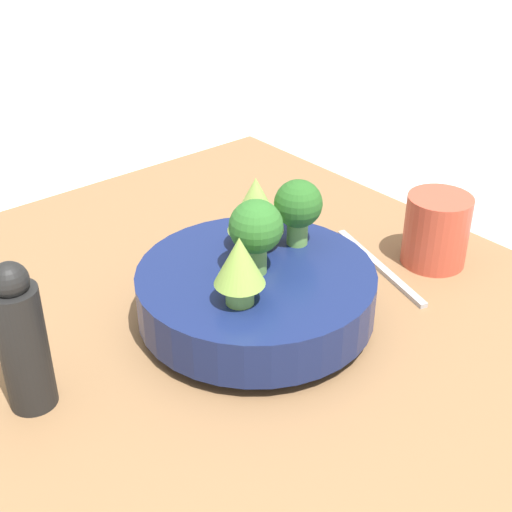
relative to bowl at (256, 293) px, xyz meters
name	(u,v)px	position (x,y,z in m)	size (l,w,h in m)	color
ground_plane	(238,370)	(-0.01, 0.04, -0.08)	(6.00, 6.00, 0.00)	silver
table	(238,355)	(-0.01, 0.04, -0.06)	(0.94, 0.81, 0.04)	olive
bowl	(256,293)	(0.00, 0.00, 0.00)	(0.27, 0.27, 0.07)	navy
romanesco_piece_near	(256,206)	(0.04, -0.04, 0.08)	(0.07, 0.07, 0.09)	#7AB256
romanesco_piece_far	(239,265)	(-0.03, 0.05, 0.07)	(0.05, 0.05, 0.08)	#6BA34C
broccoli_floret_front	(298,206)	(0.02, -0.08, 0.08)	(0.06, 0.06, 0.08)	#6BA34C
broccoli_floret_center	(256,229)	(0.00, 0.00, 0.08)	(0.06, 0.06, 0.09)	#609347
cup	(436,230)	(-0.05, -0.26, 0.01)	(0.08, 0.08, 0.09)	#C64C38
pepper_mill	(22,340)	(0.04, 0.25, 0.04)	(0.05, 0.05, 0.16)	black
fork	(379,266)	(-0.01, -0.20, -0.04)	(0.19, 0.07, 0.01)	#B2B2B7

